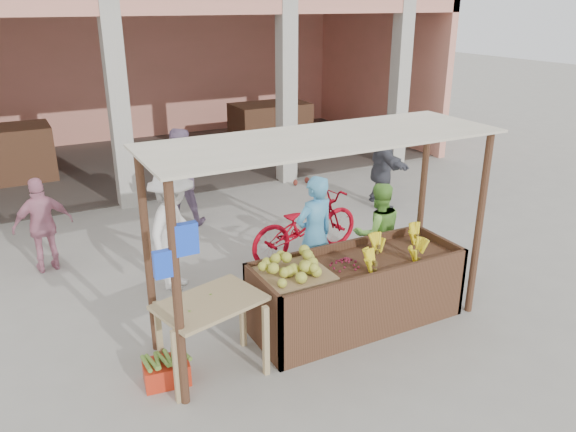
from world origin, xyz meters
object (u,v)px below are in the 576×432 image
vendor_blue (315,232)px  motorcycle (305,223)px  side_table (211,313)px  red_crate (167,372)px  fruit_stall (357,293)px  vendor_green (378,230)px

vendor_blue → motorcycle: size_ratio=0.86×
side_table → red_crate: 0.78m
fruit_stall → vendor_green: bearing=42.4°
side_table → fruit_stall: bearing=-11.4°
vendor_green → motorcycle: 1.31m
side_table → vendor_blue: vendor_blue is taller
red_crate → motorcycle: 3.53m
motorcycle → vendor_blue: bearing=149.0°
motorcycle → vendor_green: bearing=-165.9°
vendor_blue → vendor_green: (0.94, -0.13, -0.12)m
red_crate → vendor_blue: (2.36, 1.00, 0.76)m
vendor_green → side_table: bearing=31.6°
side_table → motorcycle: bearing=27.5°
red_crate → vendor_green: 3.48m
red_crate → vendor_blue: 2.68m
side_table → red_crate: (-0.50, 0.06, -0.60)m
side_table → motorcycle: 3.17m
red_crate → side_table: bearing=0.6°
side_table → vendor_green: vendor_green is taller
side_table → red_crate: side_table is taller
fruit_stall → vendor_green: vendor_green is taller
side_table → vendor_green: bearing=3.4°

